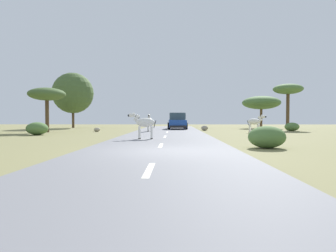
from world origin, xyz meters
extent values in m
plane|color=olive|center=(0.00, 0.00, 0.00)|extent=(90.00, 90.00, 0.00)
cube|color=slate|center=(-0.19, 0.00, 0.03)|extent=(6.00, 64.00, 0.05)
cube|color=silver|center=(-0.19, -4.00, 0.05)|extent=(0.16, 2.00, 0.01)
cube|color=silver|center=(-0.19, 2.00, 0.05)|extent=(0.16, 2.00, 0.01)
cube|color=silver|center=(-0.19, 8.00, 0.05)|extent=(0.16, 2.00, 0.01)
cube|color=silver|center=(-0.19, 14.00, 0.05)|extent=(0.16, 2.00, 0.01)
cube|color=silver|center=(-0.19, 20.00, 0.05)|extent=(0.16, 2.00, 0.01)
cube|color=silver|center=(-0.19, 26.00, 0.05)|extent=(0.16, 2.00, 0.01)
ellipsoid|color=silver|center=(-1.77, 15.38, 1.01)|extent=(0.44, 1.09, 0.52)
cylinder|color=silver|center=(-1.91, 15.02, 0.42)|extent=(0.11, 0.11, 0.74)
cylinder|color=#28231E|center=(-1.91, 15.02, 0.07)|extent=(0.13, 0.13, 0.05)
cylinder|color=silver|center=(-1.63, 15.02, 0.42)|extent=(0.11, 0.11, 0.74)
cylinder|color=#28231E|center=(-1.63, 15.02, 0.07)|extent=(0.13, 0.13, 0.05)
cylinder|color=silver|center=(-1.91, 15.73, 0.42)|extent=(0.11, 0.11, 0.74)
cylinder|color=#28231E|center=(-1.91, 15.73, 0.07)|extent=(0.13, 0.13, 0.05)
cylinder|color=silver|center=(-1.64, 15.73, 0.42)|extent=(0.11, 0.11, 0.74)
cylinder|color=#28231E|center=(-1.64, 15.73, 0.07)|extent=(0.13, 0.13, 0.05)
cylinder|color=silver|center=(-1.77, 14.85, 1.28)|extent=(0.20, 0.39, 0.44)
cube|color=black|center=(-1.77, 14.85, 1.37)|extent=(0.04, 0.36, 0.30)
ellipsoid|color=silver|center=(-1.77, 14.60, 1.44)|extent=(0.20, 0.48, 0.24)
ellipsoid|color=black|center=(-1.77, 14.40, 1.43)|extent=(0.14, 0.17, 0.14)
cone|color=silver|center=(-1.84, 14.71, 1.56)|extent=(0.09, 0.09, 0.14)
cone|color=silver|center=(-1.70, 14.71, 1.56)|extent=(0.09, 0.09, 0.14)
cylinder|color=black|center=(-1.78, 15.92, 0.91)|extent=(0.04, 0.15, 0.44)
ellipsoid|color=silver|center=(7.01, 13.84, 0.94)|extent=(1.11, 0.97, 0.50)
cylinder|color=silver|center=(7.22, 13.53, 0.36)|extent=(0.15, 0.15, 0.72)
cylinder|color=#28231E|center=(7.22, 13.53, 0.02)|extent=(0.17, 0.17, 0.05)
cylinder|color=silver|center=(7.37, 13.74, 0.36)|extent=(0.15, 0.15, 0.72)
cylinder|color=#28231E|center=(7.37, 13.74, 0.02)|extent=(0.17, 0.17, 0.05)
cylinder|color=silver|center=(6.65, 13.94, 0.36)|extent=(0.15, 0.15, 0.72)
cylinder|color=#28231E|center=(6.65, 13.94, 0.02)|extent=(0.17, 0.17, 0.05)
cylinder|color=silver|center=(6.81, 14.15, 0.36)|extent=(0.15, 0.15, 0.72)
cylinder|color=#28231E|center=(6.81, 14.15, 0.02)|extent=(0.17, 0.17, 0.05)
cylinder|color=silver|center=(7.43, 13.54, 1.20)|extent=(0.42, 0.38, 0.43)
cube|color=black|center=(7.43, 13.54, 1.28)|extent=(0.31, 0.24, 0.29)
ellipsoid|color=silver|center=(7.63, 13.39, 1.35)|extent=(0.49, 0.43, 0.23)
ellipsoid|color=black|center=(7.78, 13.28, 1.34)|extent=(0.21, 0.20, 0.14)
cone|color=silver|center=(7.49, 13.41, 1.47)|extent=(0.12, 0.12, 0.14)
cone|color=silver|center=(7.57, 13.51, 1.47)|extent=(0.12, 0.12, 0.14)
cylinder|color=black|center=(6.59, 14.15, 0.84)|extent=(0.14, 0.12, 0.43)
ellipsoid|color=silver|center=(-1.24, 6.01, 0.99)|extent=(1.06, 0.43, 0.50)
cylinder|color=silver|center=(-1.59, 6.15, 0.41)|extent=(0.11, 0.11, 0.72)
cylinder|color=#28231E|center=(-1.59, 6.15, 0.07)|extent=(0.12, 0.12, 0.05)
cylinder|color=silver|center=(-1.59, 5.88, 0.41)|extent=(0.11, 0.11, 0.72)
cylinder|color=#28231E|center=(-1.59, 5.88, 0.07)|extent=(0.12, 0.12, 0.05)
cylinder|color=silver|center=(-0.89, 6.15, 0.41)|extent=(0.11, 0.11, 0.72)
cylinder|color=#28231E|center=(-0.89, 6.15, 0.07)|extent=(0.12, 0.12, 0.05)
cylinder|color=silver|center=(-0.89, 5.88, 0.41)|extent=(0.11, 0.11, 0.72)
cylinder|color=#28231E|center=(-0.89, 5.88, 0.07)|extent=(0.12, 0.12, 0.05)
cylinder|color=silver|center=(-1.75, 6.01, 1.25)|extent=(0.38, 0.19, 0.43)
cube|color=black|center=(-1.75, 6.01, 1.33)|extent=(0.35, 0.04, 0.29)
ellipsoid|color=silver|center=(-2.00, 6.01, 1.40)|extent=(0.46, 0.19, 0.23)
ellipsoid|color=black|center=(-2.18, 6.01, 1.39)|extent=(0.16, 0.14, 0.14)
cone|color=silver|center=(-1.88, 6.08, 1.52)|extent=(0.09, 0.09, 0.14)
cone|color=silver|center=(-1.88, 5.94, 1.52)|extent=(0.09, 0.09, 0.14)
cylinder|color=black|center=(-0.71, 6.01, 0.89)|extent=(0.15, 0.04, 0.43)
cube|color=white|center=(1.07, 28.12, 0.63)|extent=(1.91, 4.25, 0.80)
cube|color=#334751|center=(1.07, 27.92, 1.41)|extent=(1.70, 2.24, 0.76)
cube|color=black|center=(1.13, 30.28, 0.36)|extent=(1.71, 0.21, 0.24)
cylinder|color=black|center=(2.01, 29.44, 0.39)|extent=(0.24, 0.69, 0.68)
cylinder|color=black|center=(0.21, 29.49, 0.39)|extent=(0.24, 0.69, 0.68)
cylinder|color=black|center=(1.94, 26.75, 0.39)|extent=(0.24, 0.69, 0.68)
cylinder|color=black|center=(0.14, 26.79, 0.39)|extent=(0.24, 0.69, 0.68)
cube|color=#1E479E|center=(0.71, 21.08, 0.63)|extent=(1.94, 4.26, 0.80)
cube|color=#334751|center=(0.71, 21.28, 1.41)|extent=(1.71, 2.25, 0.76)
cube|color=black|center=(0.79, 18.92, 0.36)|extent=(1.71, 0.22, 0.24)
cylinder|color=black|center=(-0.14, 19.70, 0.39)|extent=(0.24, 0.69, 0.68)
cylinder|color=black|center=(1.66, 19.76, 0.39)|extent=(0.24, 0.69, 0.68)
cylinder|color=black|center=(-0.23, 22.40, 0.39)|extent=(0.24, 0.69, 0.68)
cylinder|color=black|center=(1.57, 22.46, 0.39)|extent=(0.24, 0.69, 0.68)
cylinder|color=brown|center=(11.08, 25.78, 1.15)|extent=(0.30, 0.30, 2.30)
ellipsoid|color=#4C7038|center=(11.08, 25.78, 3.10)|extent=(4.61, 4.61, 1.61)
cylinder|color=#4C3823|center=(12.40, 20.74, 1.88)|extent=(0.34, 0.34, 3.75)
ellipsoid|color=#4C7038|center=(12.40, 20.74, 4.29)|extent=(3.06, 3.06, 1.07)
cylinder|color=#4C3823|center=(-12.12, 25.59, 1.15)|extent=(0.30, 0.30, 2.31)
sphere|color=#425B2D|center=(-12.12, 25.59, 4.30)|extent=(5.00, 5.00, 5.00)
cylinder|color=#4C3823|center=(-10.60, 14.57, 1.37)|extent=(0.31, 0.31, 2.75)
ellipsoid|color=#425B2D|center=(-10.60, 14.57, 3.30)|extent=(3.14, 3.14, 1.10)
ellipsoid|color=#4C7038|center=(-9.59, 10.52, 0.47)|extent=(1.56, 1.40, 0.94)
ellipsoid|color=#4C7038|center=(11.56, 17.46, 0.40)|extent=(1.34, 1.20, 0.80)
ellipsoid|color=#4C7038|center=(4.23, 1.50, 0.46)|extent=(1.53, 1.38, 0.92)
ellipsoid|color=gray|center=(6.35, 6.64, 0.25)|extent=(0.63, 0.67, 0.49)
ellipsoid|color=gray|center=(3.36, 18.12, 0.25)|extent=(0.67, 0.47, 0.49)
ellipsoid|color=#A89E8C|center=(-6.57, 15.72, 0.18)|extent=(0.58, 0.41, 0.37)
camera|label=1|loc=(0.39, -10.80, 1.26)|focal=31.68mm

